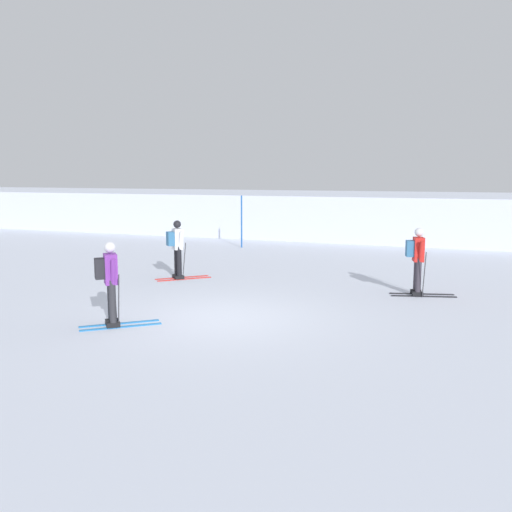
{
  "coord_description": "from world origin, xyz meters",
  "views": [
    {
      "loc": [
        4.88,
        -10.52,
        3.02
      ],
      "look_at": [
        -0.42,
        2.98,
        0.9
      ],
      "focal_mm": 39.27,
      "sensor_mm": 36.0,
      "label": 1
    }
  ],
  "objects": [
    {
      "name": "far_snow_ridge",
      "position": [
        0.0,
        18.06,
        1.02
      ],
      "size": [
        80.0,
        9.18,
        2.05
      ],
      "primitive_type": "cube",
      "color": "silver",
      "rests_on": "ground"
    },
    {
      "name": "skier_red",
      "position": [
        3.59,
        3.8,
        0.96
      ],
      "size": [
        1.64,
        0.97,
        1.71
      ],
      "color": "black",
      "rests_on": "ground"
    },
    {
      "name": "ground_plane",
      "position": [
        0.0,
        0.0,
        0.0
      ],
      "size": [
        120.0,
        120.0,
        0.0
      ],
      "primitive_type": "plane",
      "color": "silver"
    },
    {
      "name": "skier_purple",
      "position": [
        -1.79,
        -1.45,
        0.96
      ],
      "size": [
        1.44,
        1.34,
        1.71
      ],
      "color": "#237AC6",
      "rests_on": "ground"
    },
    {
      "name": "skier_white",
      "position": [
        -3.1,
        3.56,
        0.96
      ],
      "size": [
        1.4,
        1.39,
        1.71
      ],
      "color": "red",
      "rests_on": "ground"
    },
    {
      "name": "trail_marker_pole",
      "position": [
        -4.12,
        10.79,
        1.08
      ],
      "size": [
        0.06,
        0.06,
        2.16
      ],
      "primitive_type": "cylinder",
      "color": "#1E56AD",
      "rests_on": "ground"
    }
  ]
}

